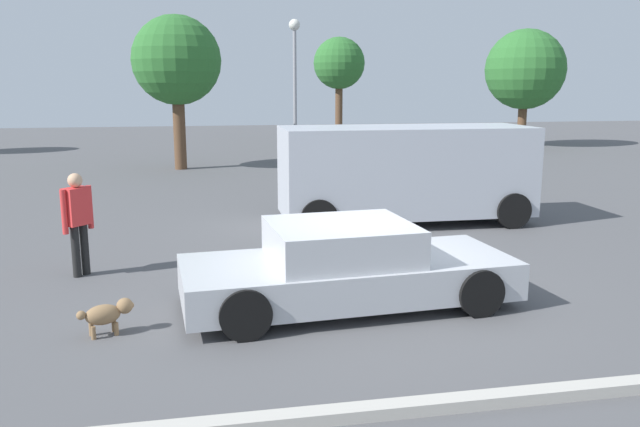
# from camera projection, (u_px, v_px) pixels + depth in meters

# --- Properties ---
(ground_plane) EXTENTS (80.00, 80.00, 0.00)m
(ground_plane) POSITION_uv_depth(u_px,v_px,m) (359.00, 300.00, 9.10)
(ground_plane) COLOR #515154
(sedan_foreground) EXTENTS (4.62, 2.17, 1.16)m
(sedan_foreground) POSITION_uv_depth(u_px,v_px,m) (346.00, 267.00, 8.78)
(sedan_foreground) COLOR #B7BABF
(sedan_foreground) RESTS_ON ground_plane
(dog) EXTENTS (0.65, 0.37, 0.43)m
(dog) POSITION_uv_depth(u_px,v_px,m) (107.00, 313.00, 7.79)
(dog) COLOR olive
(dog) RESTS_ON ground_plane
(van_white) EXTENTS (5.41, 2.16, 2.11)m
(van_white) POSITION_uv_depth(u_px,v_px,m) (405.00, 171.00, 13.97)
(van_white) COLOR #B2B7C1
(van_white) RESTS_ON ground_plane
(pedestrian) EXTENTS (0.45, 0.46, 1.65)m
(pedestrian) POSITION_uv_depth(u_px,v_px,m) (78.00, 215.00, 10.07)
(pedestrian) COLOR black
(pedestrian) RESTS_ON ground_plane
(parking_curb) EXTENTS (7.03, 0.20, 0.12)m
(parking_curb) POSITION_uv_depth(u_px,v_px,m) (444.00, 404.00, 6.02)
(parking_curb) COLOR #B7B2A8
(parking_curb) RESTS_ON ground_plane
(light_post_near) EXTENTS (0.44, 0.44, 5.51)m
(light_post_near) POSITION_uv_depth(u_px,v_px,m) (295.00, 63.00, 25.34)
(light_post_near) COLOR gray
(light_post_near) RESTS_ON ground_plane
(tree_back_left) EXTENTS (2.61, 2.61, 5.37)m
(tree_back_left) POSITION_uv_depth(u_px,v_px,m) (339.00, 64.00, 32.51)
(tree_back_left) COLOR brown
(tree_back_left) RESTS_ON ground_plane
(tree_back_center) EXTENTS (3.12, 3.12, 5.40)m
(tree_back_center) POSITION_uv_depth(u_px,v_px,m) (177.00, 61.00, 22.42)
(tree_back_center) COLOR brown
(tree_back_center) RESTS_ON ground_plane
(tree_back_right) EXTENTS (3.82, 3.82, 5.62)m
(tree_back_right) POSITION_uv_depth(u_px,v_px,m) (525.00, 70.00, 30.82)
(tree_back_right) COLOR brown
(tree_back_right) RESTS_ON ground_plane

